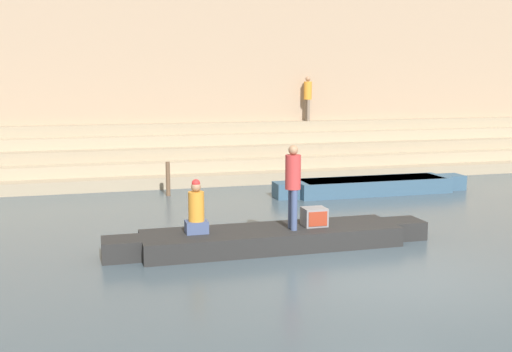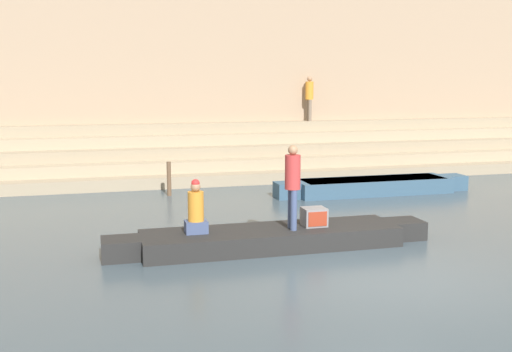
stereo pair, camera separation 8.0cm
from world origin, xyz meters
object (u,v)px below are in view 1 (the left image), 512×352
rowboat_main (272,237)px  person_on_steps (308,95)px  person_rowing (196,211)px  moored_boat_shore (372,185)px  mooring_post (168,179)px  person_standing (293,181)px  tv_set (314,217)px

rowboat_main → person_on_steps: (4.53, 10.26, 2.62)m
person_rowing → rowboat_main: bearing=-8.1°
moored_boat_shore → mooring_post: size_ratio=6.05×
moored_boat_shore → person_on_steps: bearing=95.5°
moored_boat_shore → person_on_steps: size_ratio=3.64×
rowboat_main → person_rowing: size_ratio=6.25×
mooring_post → person_on_steps: (5.86, 4.11, 2.32)m
person_standing → mooring_post: 6.59m
person_standing → person_on_steps: bearing=59.9°
rowboat_main → moored_boat_shore: size_ratio=1.10×
tv_set → moored_boat_shore: 6.18m
person_standing → person_on_steps: 11.30m
mooring_post → tv_set: bearing=-69.8°
person_standing → tv_set: size_ratio=3.57×
person_rowing → moored_boat_shore: (6.18, 4.85, -0.59)m
rowboat_main → person_standing: (0.40, -0.15, 1.18)m
tv_set → moored_boat_shore: (3.73, 4.91, -0.34)m
tv_set → moored_boat_shore: tv_set is taller
person_on_steps → person_standing: bearing=-176.6°
rowboat_main → moored_boat_shore: (4.66, 4.92, 0.03)m
person_standing → tv_set: bearing=8.1°
person_standing → mooring_post: (-1.73, 6.30, -0.88)m
person_standing → mooring_post: person_standing is taller
tv_set → mooring_post: mooring_post is taller
person_rowing → moored_boat_shore: bearing=32.5°
rowboat_main → moored_boat_shore: moored_boat_shore is taller
rowboat_main → person_on_steps: size_ratio=3.99×
person_rowing → tv_set: person_rowing is taller
moored_boat_shore → person_standing: bearing=-125.9°
tv_set → mooring_post: (-2.26, 6.15, -0.08)m
moored_boat_shore → mooring_post: (-5.99, 1.23, 0.26)m
rowboat_main → mooring_post: bearing=100.6°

